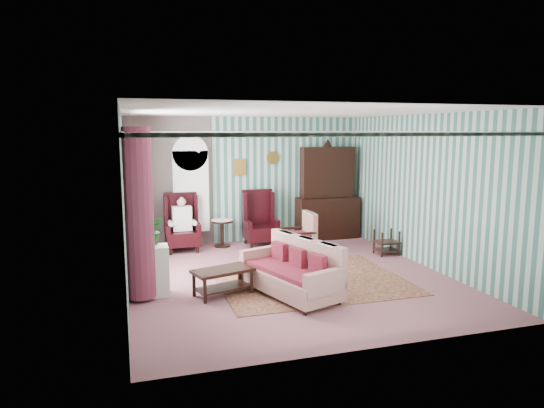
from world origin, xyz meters
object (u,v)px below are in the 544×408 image
object	(u,v)px
dresser_hutch	(328,190)
wingback_left	(182,223)
floral_armchair	(298,231)
seated_woman	(182,224)
sofa	(290,265)
nest_table	(386,242)
coffee_table	(223,282)
wingback_right	(260,218)
round_side_table	(222,233)
plant_stand	(151,271)
bookcase	(191,197)

from	to	relation	value
dresser_hutch	wingback_left	xyz separation A→B (m)	(-3.50, -0.27, -0.55)
wingback_left	floral_armchair	bearing A→B (deg)	-22.44
seated_woman	sofa	distance (m)	3.61
wingback_left	nest_table	bearing A→B (deg)	-20.85
wingback_left	floral_armchair	xyz separation A→B (m)	(2.30, -0.95, -0.13)
coffee_table	nest_table	bearing A→B (deg)	21.55
floral_armchair	wingback_right	bearing A→B (deg)	30.07
round_side_table	sofa	world-z (taller)	sofa
dresser_hutch	coffee_table	bearing A→B (deg)	-134.08
nest_table	sofa	world-z (taller)	sofa
wingback_left	wingback_right	bearing A→B (deg)	0.00
round_side_table	coffee_table	size ratio (longest dim) A/B	0.64
coffee_table	dresser_hutch	bearing A→B (deg)	45.92
dresser_hutch	wingback_right	bearing A→B (deg)	-171.23
dresser_hutch	round_side_table	world-z (taller)	dresser_hutch
dresser_hutch	sofa	world-z (taller)	dresser_hutch
wingback_right	coffee_table	bearing A→B (deg)	-115.58
nest_table	plant_stand	bearing A→B (deg)	-166.16
wingback_right	round_side_table	size ratio (longest dim) A/B	2.08
wingback_right	seated_woman	size ratio (longest dim) A/B	1.06
wingback_left	sofa	xyz separation A→B (m)	(1.30, -3.36, -0.14)
bookcase	nest_table	bearing A→B (deg)	-26.92
floral_armchair	nest_table	bearing A→B (deg)	-108.73
wingback_right	sofa	distance (m)	3.39
plant_stand	nest_table	bearing A→B (deg)	13.84
dresser_hutch	wingback_left	world-z (taller)	dresser_hutch
sofa	round_side_table	bearing A→B (deg)	-12.20
coffee_table	floral_armchair	bearing A→B (deg)	46.19
floral_armchair	coffee_table	distance (m)	2.91
bookcase	nest_table	world-z (taller)	bookcase
plant_stand	sofa	world-z (taller)	sofa
seated_woman	plant_stand	distance (m)	2.87
wingback_left	sofa	distance (m)	3.61
dresser_hutch	floral_armchair	size ratio (longest dim) A/B	2.40
nest_table	coffee_table	world-z (taller)	nest_table
nest_table	plant_stand	distance (m)	5.02
dresser_hutch	floral_armchair	xyz separation A→B (m)	(-1.20, -1.22, -0.69)
dresser_hutch	round_side_table	size ratio (longest dim) A/B	3.93
bookcase	plant_stand	world-z (taller)	bookcase
bookcase	wingback_right	size ratio (longest dim) A/B	1.79
bookcase	floral_armchair	distance (m)	2.53
seated_woman	bookcase	bearing A→B (deg)	57.34
bookcase	coffee_table	size ratio (longest dim) A/B	2.39
seated_woman	round_side_table	bearing A→B (deg)	9.46
wingback_right	round_side_table	xyz separation A→B (m)	(-0.85, 0.15, -0.33)
wingback_left	nest_table	xyz separation A→B (m)	(4.07, -1.55, -0.35)
round_side_table	plant_stand	world-z (taller)	plant_stand
bookcase	plant_stand	xyz separation A→B (m)	(-1.05, -3.14, -0.72)
nest_table	floral_armchair	xyz separation A→B (m)	(-1.77, 0.60, 0.22)
dresser_hutch	sofa	size ratio (longest dim) A/B	1.31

